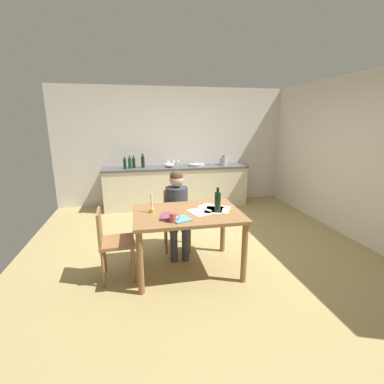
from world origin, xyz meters
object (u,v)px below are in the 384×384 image
dining_table (187,220)px  wine_glass_near_sink (178,160)px  bottle_vinegar (130,163)px  wine_glass_by_kettle (173,161)px  chair_at_table (176,216)px  wine_bottle_on_table (218,202)px  bottle_wine_red (134,163)px  wine_glass_back_left (168,161)px  bottle_oil (125,164)px  coffee_mug (173,218)px  person_seated (177,207)px  stovetop_kettle (224,161)px  book_magazine (181,219)px  book_cookery (167,216)px  candlestick (152,207)px  bottle_sauce (143,162)px  sink_unit (197,165)px  mixing_bowl (169,165)px  chair_side_empty (112,241)px

dining_table → wine_glass_near_sink: bearing=83.6°
bottle_vinegar → wine_glass_by_kettle: (0.95, 0.19, -0.00)m
chair_at_table → wine_bottle_on_table: 0.98m
bottle_wine_red → wine_glass_back_left: bearing=12.8°
dining_table → bottle_oil: 2.84m
coffee_mug → wine_glass_near_sink: bearing=80.5°
person_seated → wine_glass_by_kettle: 2.41m
stovetop_kettle → bottle_wine_red: bearing=-179.5°
wine_glass_by_kettle → book_magazine: bearing=-96.3°
dining_table → book_cookery: (-0.27, -0.15, 0.12)m
candlestick → wine_glass_by_kettle: 2.94m
bottle_oil → wine_glass_back_left: 0.95m
candlestick → wine_glass_by_kettle: bearing=77.1°
wine_glass_by_kettle → book_cookery: bearing=-99.2°
person_seated → candlestick: (-0.38, -0.48, 0.17)m
dining_table → person_seated: size_ratio=1.10×
bottle_wine_red → wine_glass_by_kettle: (0.87, 0.17, -0.00)m
chair_at_table → stovetop_kettle: stovetop_kettle is taller
candlestick → bottle_sauce: bottle_sauce is taller
stovetop_kettle → wine_glass_near_sink: bearing=171.7°
wine_glass_near_sink → candlestick: bearing=-104.8°
stovetop_kettle → dining_table: bearing=-116.0°
bottle_vinegar → book_cookery: bearing=-81.1°
sink_unit → bottle_wine_red: (-1.37, -0.02, 0.09)m
person_seated → bottle_oil: 2.30m
person_seated → wine_glass_near_sink: 2.42m
person_seated → candlestick: bearing=-128.5°
bottle_wine_red → wine_glass_by_kettle: bearing=11.0°
candlestick → bottle_wine_red: 2.70m
bottle_oil → bottle_sauce: 0.39m
bottle_oil → sink_unit: bearing=3.4°
bottle_oil → bottle_sauce: bottle_sauce is taller
wine_bottle_on_table → bottle_wine_red: bottle_wine_red is taller
bottle_vinegar → wine_bottle_on_table: bearing=-68.9°
person_seated → dining_table: bearing=-85.5°
chair_at_table → person_seated: bearing=-92.9°
book_cookery → coffee_mug: bearing=-57.4°
dining_table → mixing_bowl: bearing=87.7°
coffee_mug → wine_glass_near_sink: 3.29m
coffee_mug → bottle_wine_red: (-0.43, 3.07, 0.18)m
dining_table → wine_bottle_on_table: 0.44m
chair_at_table → mixing_bowl: bearing=85.9°
candlestick → bottle_oil: bearing=98.6°
bottle_oil → bottle_wine_red: (0.18, 0.07, 0.00)m
coffee_mug → bottle_vinegar: 3.09m
coffee_mug → bottle_oil: size_ratio=0.46×
bottle_sauce → wine_glass_by_kettle: bearing=12.5°
dining_table → bottle_sauce: (-0.45, 2.78, 0.35)m
chair_at_table → chair_side_empty: chair_side_empty is taller
chair_side_empty → book_magazine: (0.79, -0.24, 0.30)m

